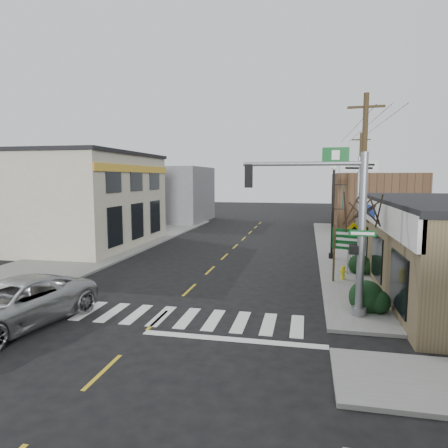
% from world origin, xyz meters
% --- Properties ---
extents(ground, '(140.00, 140.00, 0.00)m').
position_xyz_m(ground, '(0.00, 0.00, 0.00)').
color(ground, black).
rests_on(ground, ground).
extents(sidewalk_right, '(6.00, 38.00, 0.13)m').
position_xyz_m(sidewalk_right, '(9.00, 13.00, 0.07)').
color(sidewalk_right, slate).
rests_on(sidewalk_right, ground).
extents(sidewalk_left, '(6.00, 38.00, 0.13)m').
position_xyz_m(sidewalk_left, '(-9.00, 13.00, 0.07)').
color(sidewalk_left, slate).
rests_on(sidewalk_left, ground).
extents(center_line, '(0.12, 56.00, 0.01)m').
position_xyz_m(center_line, '(0.00, 8.00, 0.01)').
color(center_line, gold).
rests_on(center_line, ground).
extents(crosswalk, '(11.00, 2.20, 0.01)m').
position_xyz_m(crosswalk, '(0.00, 0.40, 0.01)').
color(crosswalk, silver).
rests_on(crosswalk, ground).
extents(left_building, '(12.00, 12.00, 6.80)m').
position_xyz_m(left_building, '(-13.00, 14.00, 3.40)').
color(left_building, '#B6B097').
rests_on(left_building, ground).
extents(bldg_distant_right, '(8.00, 10.00, 5.60)m').
position_xyz_m(bldg_distant_right, '(12.00, 30.00, 2.80)').
color(bldg_distant_right, '#513925').
rests_on(bldg_distant_right, ground).
extents(bldg_distant_left, '(9.00, 10.00, 6.40)m').
position_xyz_m(bldg_distant_left, '(-11.00, 32.00, 3.20)').
color(bldg_distant_left, slate).
rests_on(bldg_distant_left, ground).
extents(suv, '(3.89, 6.39, 1.66)m').
position_xyz_m(suv, '(-4.59, -1.72, 0.83)').
color(suv, '#999C9E').
rests_on(suv, ground).
extents(traffic_signal_pole, '(4.82, 0.38, 6.11)m').
position_xyz_m(traffic_signal_pole, '(6.46, 1.66, 3.77)').
color(traffic_signal_pole, gray).
rests_on(traffic_signal_pole, sidewalk_right).
extents(guide_sign, '(1.59, 0.13, 2.79)m').
position_xyz_m(guide_sign, '(7.22, 6.46, 1.93)').
color(guide_sign, '#41331E').
rests_on(guide_sign, sidewalk_right).
extents(fire_hydrant, '(0.22, 0.22, 0.70)m').
position_xyz_m(fire_hydrant, '(7.05, 6.96, 0.51)').
color(fire_hydrant, yellow).
rests_on(fire_hydrant, sidewalk_right).
extents(ped_crossing_sign, '(0.95, 0.07, 2.44)m').
position_xyz_m(ped_crossing_sign, '(7.93, 10.98, 1.82)').
color(ped_crossing_sign, gray).
rests_on(ped_crossing_sign, sidewalk_right).
extents(lamp_post, '(0.75, 0.59, 5.77)m').
position_xyz_m(lamp_post, '(6.87, 12.22, 3.48)').
color(lamp_post, black).
rests_on(lamp_post, sidewalk_right).
extents(dance_center_sign, '(3.09, 0.19, 6.56)m').
position_xyz_m(dance_center_sign, '(8.88, 17.51, 5.09)').
color(dance_center_sign, gray).
rests_on(dance_center_sign, sidewalk_right).
extents(bare_tree, '(2.58, 2.58, 5.15)m').
position_xyz_m(bare_tree, '(7.50, 3.91, 4.18)').
color(bare_tree, black).
rests_on(bare_tree, sidewalk_right).
extents(shrub_front, '(1.30, 1.30, 0.98)m').
position_xyz_m(shrub_front, '(7.54, 2.34, 0.62)').
color(shrub_front, '#1D3A1B').
rests_on(shrub_front, sidewalk_right).
extents(shrub_back, '(1.14, 1.14, 0.85)m').
position_xyz_m(shrub_back, '(8.03, 8.56, 0.56)').
color(shrub_back, black).
rests_on(shrub_back, sidewalk_right).
extents(utility_pole_near, '(1.47, 0.22, 8.46)m').
position_xyz_m(utility_pole_near, '(7.50, 4.27, 4.47)').
color(utility_pole_near, '#4A321D').
rests_on(utility_pole_near, sidewalk_right).
extents(utility_pole_far, '(1.52, 0.23, 8.74)m').
position_xyz_m(utility_pole_far, '(9.50, 21.97, 4.61)').
color(utility_pole_far, '#43261E').
rests_on(utility_pole_far, sidewalk_right).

